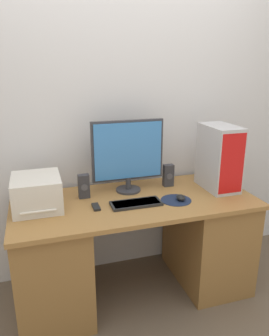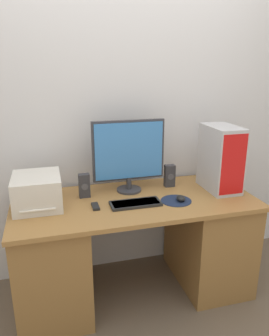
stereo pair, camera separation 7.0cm
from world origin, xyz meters
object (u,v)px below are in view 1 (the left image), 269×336
object	(u,v)px
computer_tower	(219,158)
mouse	(181,198)
speaker_right	(168,175)
monitor	(127,153)
printer	(37,193)
speaker_left	(84,186)
remote_control	(96,207)
keyboard	(136,203)

from	to	relation	value
computer_tower	mouse	bearing A→B (deg)	-158.83
computer_tower	speaker_right	bearing A→B (deg)	155.63
computer_tower	monitor	bearing A→B (deg)	167.57
printer	speaker_left	size ratio (longest dim) A/B	2.10
computer_tower	speaker_right	distance (m)	0.40
mouse	speaker_left	world-z (taller)	speaker_left
printer	speaker_right	distance (m)	0.97
speaker_left	speaker_right	world-z (taller)	same
speaker_left	speaker_right	xyz separation A→B (m)	(0.65, 0.04, 0.00)
speaker_left	speaker_right	bearing A→B (deg)	3.60
monitor	mouse	world-z (taller)	monitor
computer_tower	remote_control	size ratio (longest dim) A/B	4.48
keyboard	speaker_left	bearing A→B (deg)	143.83
monitor	computer_tower	xyz separation A→B (m)	(0.66, -0.14, -0.05)
mouse	printer	bearing A→B (deg)	169.23
printer	speaker_right	xyz separation A→B (m)	(0.96, 0.12, -0.02)
keyboard	mouse	distance (m)	0.31
monitor	remote_control	xyz separation A→B (m)	(-0.28, -0.23, -0.28)
printer	computer_tower	bearing A→B (deg)	-1.58
keyboard	speaker_left	distance (m)	0.39
speaker_left	remote_control	world-z (taller)	speaker_left
printer	remote_control	bearing A→B (deg)	-18.87
speaker_left	remote_control	distance (m)	0.22
speaker_left	remote_control	size ratio (longest dim) A/B	1.59
keyboard	computer_tower	size ratio (longest dim) A/B	0.71
keyboard	mouse	bearing A→B (deg)	-4.95
mouse	speaker_right	world-z (taller)	speaker_right
computer_tower	speaker_right	size ratio (longest dim) A/B	2.81
keyboard	speaker_right	size ratio (longest dim) A/B	2.00
keyboard	speaker_right	distance (m)	0.44
keyboard	mouse	world-z (taller)	mouse
keyboard	remote_control	size ratio (longest dim) A/B	3.19
monitor	mouse	distance (m)	0.49
printer	remote_control	world-z (taller)	printer
remote_control	printer	bearing A→B (deg)	161.13
monitor	speaker_right	size ratio (longest dim) A/B	3.10
monitor	speaker_left	size ratio (longest dim) A/B	3.10
speaker_left	speaker_right	size ratio (longest dim) A/B	1.00
speaker_right	remote_control	size ratio (longest dim) A/B	1.59
mouse	computer_tower	size ratio (longest dim) A/B	0.17
mouse	speaker_right	bearing A→B (deg)	84.02
keyboard	speaker_right	world-z (taller)	speaker_right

